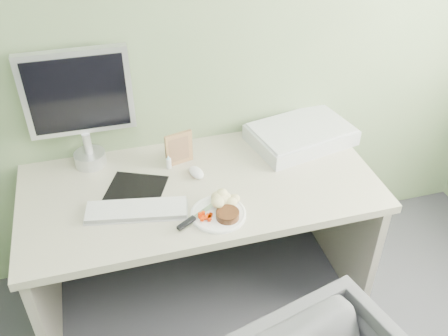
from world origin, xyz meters
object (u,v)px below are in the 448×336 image
object	(u,v)px
plate	(218,214)
monitor	(80,103)
scanner	(301,135)
desk	(201,215)

from	to	relation	value
plate	monitor	bearing A→B (deg)	132.44
plate	monitor	size ratio (longest dim) A/B	0.41
plate	scanner	distance (m)	0.69
desk	scanner	xyz separation A→B (m)	(0.57, 0.21, 0.22)
plate	monitor	distance (m)	0.79
monitor	plate	bearing A→B (deg)	-46.81
desk	monitor	xyz separation A→B (m)	(-0.46, 0.32, 0.50)
desk	scanner	bearing A→B (deg)	19.86
scanner	desk	bearing A→B (deg)	-171.77
plate	monitor	xyz separation A→B (m)	(-0.49, 0.53, 0.31)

